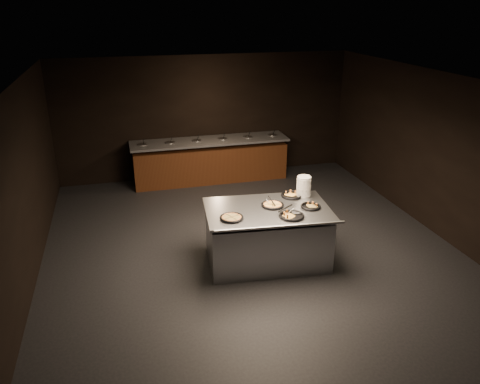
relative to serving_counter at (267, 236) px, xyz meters
The scene contains 11 objects.
room 1.08m from the serving_counter, 110.00° to the left, with size 7.02×8.02×2.92m.
salad_bar 3.96m from the serving_counter, 92.09° to the left, with size 3.70×0.83×1.18m.
serving_counter is the anchor object (origin of this frame).
plate_stack 1.06m from the serving_counter, 24.78° to the left, with size 0.24×0.24×0.35m, color silver.
pan_veggie_whole 0.86m from the serving_counter, 161.74° to the right, with size 0.37×0.37×0.04m.
pan_cheese_whole 0.54m from the serving_counter, 36.62° to the left, with size 0.37×0.37×0.04m.
pan_cheese_slices_a 0.85m from the serving_counter, 34.83° to the left, with size 0.37×0.37×0.04m.
pan_cheese_slices_b 0.69m from the serving_counter, 55.23° to the right, with size 0.39×0.39×0.04m.
pan_veggie_slices 0.87m from the serving_counter, 10.96° to the right, with size 0.33×0.33×0.04m.
server_left 0.59m from the serving_counter, 59.86° to the left, with size 0.18×0.30×0.16m.
server_right 0.69m from the serving_counter, 50.28° to the right, with size 0.35×0.11×0.17m.
Camera 1 is at (-2.02, -6.86, 4.04)m, focal length 35.00 mm.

